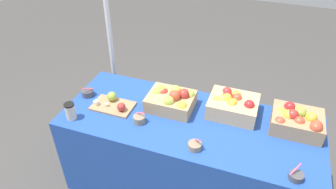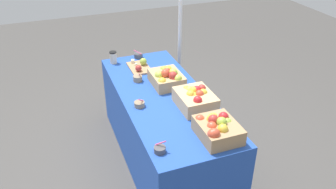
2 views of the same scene
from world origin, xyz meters
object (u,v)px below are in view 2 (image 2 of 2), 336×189
Objects in this scene: cutting_board_front at (140,66)px; sample_bowl_mid at (138,78)px; tent_pole at (180,20)px; sample_bowl_far at (139,104)px; coffee_cup at (113,57)px; apple_crate_right at (167,77)px; sample_bowl_extra at (160,149)px; sample_bowl_near at (138,56)px; apple_crate_middle at (195,98)px; apple_crate_left at (217,128)px.

cutting_board_front is 0.28m from sample_bowl_mid.
sample_bowl_mid is 0.05× the size of tent_pole.
sample_bowl_mid is at bearing 165.46° from sample_bowl_far.
cutting_board_front is at bearing 45.06° from coffee_cup.
cutting_board_front is 3.25× the size of sample_bowl_far.
apple_crate_right is 3.54× the size of sample_bowl_extra.
sample_bowl_near is at bearing -173.15° from apple_crate_right.
sample_bowl_extra is at bearing -45.88° from apple_crate_middle.
tent_pole is at bearing 118.24° from cutting_board_front.
cutting_board_front is 3.19× the size of sample_bowl_near.
sample_bowl_mid is (0.26, -0.10, 0.00)m from cutting_board_front.
sample_bowl_far is at bearing -15.86° from sample_bowl_near.
cutting_board_front is at bearing -161.32° from apple_crate_right.
apple_crate_middle is 2.70× the size of coffee_cup.
apple_crate_middle is at bearing 134.12° from sample_bowl_extra.
tent_pole reaches higher than sample_bowl_mid.
tent_pole reaches higher than apple_crate_left.
sample_bowl_near is 1.02× the size of sample_bowl_extra.
apple_crate_middle is 0.45m from apple_crate_right.
apple_crate_left reaches higher than sample_bowl_mid.
sample_bowl_mid reaches higher than sample_bowl_far.
cutting_board_front is at bearing 159.09° from sample_bowl_mid.
apple_crate_right is at bearing 128.27° from sample_bowl_far.
apple_crate_right is 1.09× the size of cutting_board_front.
cutting_board_front is 3.13× the size of sample_bowl_mid.
tent_pole is (-0.04, 0.51, 0.33)m from sample_bowl_near.
apple_crate_right is at bearing 6.85° from sample_bowl_near.
coffee_cup is (0.04, -0.29, 0.04)m from sample_bowl_near.
sample_bowl_near reaches higher than cutting_board_front.
tent_pole is (-1.65, 0.83, 0.33)m from sample_bowl_extra.
coffee_cup is at bearing -84.15° from tent_pole.
sample_bowl_far is 1.00× the size of sample_bowl_extra.
apple_crate_right reaches higher than sample_bowl_far.
apple_crate_left is 1.09× the size of cutting_board_front.
tent_pole reaches higher than apple_crate_right.
sample_bowl_far is at bearing -51.73° from apple_crate_right.
apple_crate_right is 3.43× the size of sample_bowl_mid.
coffee_cup is at bearing -164.46° from apple_crate_left.
apple_crate_left is 1.11m from sample_bowl_mid.
sample_bowl_mid is at bearing -151.47° from apple_crate_middle.
apple_crate_right reaches higher than apple_crate_left.
sample_bowl_mid is (-1.06, -0.30, -0.05)m from apple_crate_left.
apple_crate_left is at bearing -3.45° from apple_crate_middle.
sample_bowl_extra is (0.92, -0.40, -0.05)m from apple_crate_right.
apple_crate_left is 0.45m from apple_crate_middle.
sample_bowl_far is 0.04× the size of tent_pole.
sample_bowl_near is at bearing 97.80° from coffee_cup.
sample_bowl_far is at bearing -14.54° from sample_bowl_mid.
sample_bowl_mid is at bearing -20.91° from cutting_board_front.
apple_crate_left is 0.90m from apple_crate_right.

